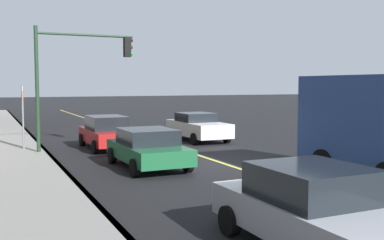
{
  "coord_description": "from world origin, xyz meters",
  "views": [
    {
      "loc": [
        -14.85,
        8.2,
        2.99
      ],
      "look_at": [
        -0.57,
        1.59,
        1.76
      ],
      "focal_mm": 42.21,
      "sensor_mm": 36.0,
      "label": 1
    }
  ],
  "objects": [
    {
      "name": "ground",
      "position": [
        0.0,
        0.0,
        0.0
      ],
      "size": [
        200.0,
        200.0,
        0.0
      ],
      "primitive_type": "plane",
      "color": "black"
    },
    {
      "name": "sidewalk_slab",
      "position": [
        0.0,
        7.22,
        0.07
      ],
      "size": [
        80.0,
        2.96,
        0.15
      ],
      "primitive_type": "cube",
      "color": "gray",
      "rests_on": "ground"
    },
    {
      "name": "curb_edge",
      "position": [
        0.0,
        5.82,
        0.07
      ],
      "size": [
        80.0,
        0.16,
        0.15
      ],
      "primitive_type": "cube",
      "color": "slate",
      "rests_on": "ground"
    },
    {
      "name": "lane_stripe_center",
      "position": [
        0.0,
        0.0,
        0.01
      ],
      "size": [
        80.0,
        0.16,
        0.01
      ],
      "primitive_type": "cube",
      "color": "#D8CC4C",
      "rests_on": "ground"
    },
    {
      "name": "car_red",
      "position": [
        5.88,
        3.02,
        0.79
      ],
      "size": [
        4.36,
        1.93,
        1.54
      ],
      "color": "red",
      "rests_on": "ground"
    },
    {
      "name": "car_silver",
      "position": [
        -8.58,
        2.9,
        0.78
      ],
      "size": [
        4.23,
        2.1,
        1.55
      ],
      "color": "#A8AAB2",
      "rests_on": "ground"
    },
    {
      "name": "car_green",
      "position": [
        0.49,
        2.87,
        0.73
      ],
      "size": [
        4.29,
        2.11,
        1.4
      ],
      "color": "#1E6038",
      "rests_on": "ground"
    },
    {
      "name": "car_white",
      "position": [
        6.88,
        -2.19,
        0.75
      ],
      "size": [
        4.55,
        2.06,
        1.48
      ],
      "color": "silver",
      "rests_on": "ground"
    },
    {
      "name": "traffic_light_mast",
      "position": [
        5.12,
        4.47,
        3.76
      ],
      "size": [
        0.28,
        4.29,
        5.45
      ],
      "color": "#1E3823",
      "rests_on": "ground"
    },
    {
      "name": "street_sign_post",
      "position": [
        6.39,
        6.64,
        1.77
      ],
      "size": [
        0.6,
        0.08,
        3.02
      ],
      "color": "slate",
      "rests_on": "ground"
    }
  ]
}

